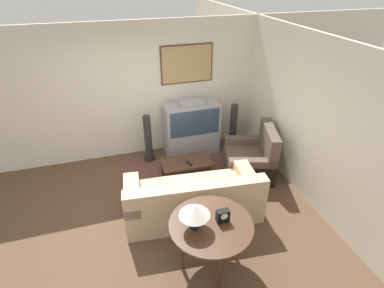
{
  "coord_description": "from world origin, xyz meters",
  "views": [
    {
      "loc": [
        -0.46,
        -3.56,
        3.51
      ],
      "look_at": [
        0.89,
        0.86,
        0.75
      ],
      "focal_mm": 28.0,
      "sensor_mm": 36.0,
      "label": 1
    }
  ],
  "objects_px": {
    "speaker_tower_left": "(148,140)",
    "tv": "(192,128)",
    "armchair": "(251,159)",
    "console_table": "(211,228)",
    "mantel_clock": "(223,216)",
    "table_lamp": "(195,210)",
    "speaker_tower_right": "(233,127)",
    "couch": "(193,200)",
    "coffee_table": "(186,163)"
  },
  "relations": [
    {
      "from": "table_lamp",
      "to": "couch",
      "type": "bearing_deg",
      "value": 73.75
    },
    {
      "from": "armchair",
      "to": "mantel_clock",
      "type": "xyz_separation_m",
      "value": [
        -1.33,
        -1.76,
        0.55
      ]
    },
    {
      "from": "armchair",
      "to": "speaker_tower_left",
      "type": "bearing_deg",
      "value": -102.24
    },
    {
      "from": "tv",
      "to": "couch",
      "type": "xyz_separation_m",
      "value": [
        -0.54,
        -1.85,
        -0.27
      ]
    },
    {
      "from": "armchair",
      "to": "speaker_tower_right",
      "type": "bearing_deg",
      "value": -165.78
    },
    {
      "from": "mantel_clock",
      "to": "table_lamp",
      "type": "bearing_deg",
      "value": 179.86
    },
    {
      "from": "coffee_table",
      "to": "speaker_tower_left",
      "type": "relative_size",
      "value": 0.92
    },
    {
      "from": "table_lamp",
      "to": "speaker_tower_left",
      "type": "distance_m",
      "value": 2.85
    },
    {
      "from": "speaker_tower_right",
      "to": "table_lamp",
      "type": "bearing_deg",
      "value": -122.18
    },
    {
      "from": "console_table",
      "to": "tv",
      "type": "bearing_deg",
      "value": 77.93
    },
    {
      "from": "console_table",
      "to": "table_lamp",
      "type": "xyz_separation_m",
      "value": [
        -0.22,
        0.0,
        0.35
      ]
    },
    {
      "from": "couch",
      "to": "mantel_clock",
      "type": "xyz_separation_m",
      "value": [
        0.08,
        -0.99,
        0.55
      ]
    },
    {
      "from": "console_table",
      "to": "speaker_tower_right",
      "type": "height_order",
      "value": "speaker_tower_right"
    },
    {
      "from": "console_table",
      "to": "speaker_tower_right",
      "type": "relative_size",
      "value": 1.05
    },
    {
      "from": "coffee_table",
      "to": "speaker_tower_left",
      "type": "bearing_deg",
      "value": 123.4
    },
    {
      "from": "coffee_table",
      "to": "speaker_tower_right",
      "type": "xyz_separation_m",
      "value": [
        1.31,
        0.84,
        0.13
      ]
    },
    {
      "from": "armchair",
      "to": "tv",
      "type": "bearing_deg",
      "value": -123.33
    },
    {
      "from": "coffee_table",
      "to": "console_table",
      "type": "distance_m",
      "value": 2.0
    },
    {
      "from": "couch",
      "to": "table_lamp",
      "type": "bearing_deg",
      "value": 79.46
    },
    {
      "from": "mantel_clock",
      "to": "speaker_tower_right",
      "type": "xyz_separation_m",
      "value": [
        1.39,
        2.79,
        -0.38
      ]
    },
    {
      "from": "speaker_tower_right",
      "to": "armchair",
      "type": "bearing_deg",
      "value": -93.31
    },
    {
      "from": "couch",
      "to": "speaker_tower_left",
      "type": "bearing_deg",
      "value": -71.89
    },
    {
      "from": "couch",
      "to": "tv",
      "type": "bearing_deg",
      "value": -100.48
    },
    {
      "from": "mantel_clock",
      "to": "speaker_tower_left",
      "type": "distance_m",
      "value": 2.86
    },
    {
      "from": "speaker_tower_right",
      "to": "console_table",
      "type": "bearing_deg",
      "value": -118.85
    },
    {
      "from": "tv",
      "to": "mantel_clock",
      "type": "xyz_separation_m",
      "value": [
        -0.46,
        -2.83,
        0.28
      ]
    },
    {
      "from": "armchair",
      "to": "console_table",
      "type": "relative_size",
      "value": 1.11
    },
    {
      "from": "speaker_tower_right",
      "to": "couch",
      "type": "bearing_deg",
      "value": -129.12
    },
    {
      "from": "speaker_tower_left",
      "to": "table_lamp",
      "type": "bearing_deg",
      "value": -87.73
    },
    {
      "from": "console_table",
      "to": "table_lamp",
      "type": "height_order",
      "value": "table_lamp"
    },
    {
      "from": "speaker_tower_left",
      "to": "couch",
      "type": "bearing_deg",
      "value": -77.6
    },
    {
      "from": "couch",
      "to": "armchair",
      "type": "distance_m",
      "value": 1.61
    },
    {
      "from": "table_lamp",
      "to": "speaker_tower_left",
      "type": "bearing_deg",
      "value": 92.27
    },
    {
      "from": "speaker_tower_left",
      "to": "mantel_clock",
      "type": "bearing_deg",
      "value": -80.31
    },
    {
      "from": "armchair",
      "to": "coffee_table",
      "type": "distance_m",
      "value": 1.27
    },
    {
      "from": "armchair",
      "to": "coffee_table",
      "type": "relative_size",
      "value": 1.28
    },
    {
      "from": "coffee_table",
      "to": "armchair",
      "type": "bearing_deg",
      "value": -8.66
    },
    {
      "from": "armchair",
      "to": "table_lamp",
      "type": "distance_m",
      "value": 2.56
    },
    {
      "from": "armchair",
      "to": "speaker_tower_right",
      "type": "distance_m",
      "value": 1.05
    },
    {
      "from": "coffee_table",
      "to": "console_table",
      "type": "xyz_separation_m",
      "value": [
        -0.23,
        -1.95,
        0.36
      ]
    },
    {
      "from": "table_lamp",
      "to": "mantel_clock",
      "type": "bearing_deg",
      "value": -0.14
    },
    {
      "from": "couch",
      "to": "speaker_tower_left",
      "type": "height_order",
      "value": "speaker_tower_left"
    },
    {
      "from": "coffee_table",
      "to": "mantel_clock",
      "type": "xyz_separation_m",
      "value": [
        -0.08,
        -1.95,
        0.51
      ]
    },
    {
      "from": "coffee_table",
      "to": "table_lamp",
      "type": "distance_m",
      "value": 2.12
    },
    {
      "from": "couch",
      "to": "table_lamp",
      "type": "distance_m",
      "value": 1.27
    },
    {
      "from": "speaker_tower_left",
      "to": "tv",
      "type": "bearing_deg",
      "value": 2.43
    },
    {
      "from": "tv",
      "to": "couch",
      "type": "relative_size",
      "value": 0.55
    },
    {
      "from": "tv",
      "to": "speaker_tower_left",
      "type": "relative_size",
      "value": 1.2
    },
    {
      "from": "console_table",
      "to": "table_lamp",
      "type": "bearing_deg",
      "value": 178.79
    },
    {
      "from": "console_table",
      "to": "speaker_tower_left",
      "type": "relative_size",
      "value": 1.05
    }
  ]
}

